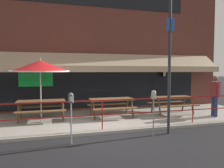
% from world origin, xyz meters
% --- Properties ---
extents(ground_plane, '(120.00, 120.00, 0.00)m').
position_xyz_m(ground_plane, '(0.00, 0.00, 0.00)').
color(ground_plane, black).
extents(patio_deck, '(15.00, 4.00, 0.10)m').
position_xyz_m(patio_deck, '(0.00, 2.00, 0.05)').
color(patio_deck, '#9E998E').
rests_on(patio_deck, ground).
extents(restaurant_building, '(15.00, 1.60, 8.29)m').
position_xyz_m(restaurant_building, '(0.00, 4.23, 4.11)').
color(restaurant_building, brown).
rests_on(restaurant_building, ground).
extents(patio_railing, '(13.84, 0.04, 0.97)m').
position_xyz_m(patio_railing, '(0.00, 0.30, 0.80)').
color(patio_railing, maroon).
rests_on(patio_railing, patio_deck).
extents(picnic_table_left, '(1.80, 1.42, 0.76)m').
position_xyz_m(picnic_table_left, '(-1.97, 2.23, 0.71)').
color(picnic_table_left, brown).
rests_on(picnic_table_left, patio_deck).
extents(picnic_table_centre, '(1.80, 1.42, 0.76)m').
position_xyz_m(picnic_table_centre, '(0.81, 2.07, 0.71)').
color(picnic_table_centre, brown).
rests_on(picnic_table_centre, patio_deck).
extents(picnic_table_right, '(1.80, 1.42, 0.76)m').
position_xyz_m(picnic_table_right, '(3.59, 1.96, 0.71)').
color(picnic_table_right, brown).
rests_on(picnic_table_right, patio_deck).
extents(patio_umbrella_left, '(2.14, 2.14, 2.38)m').
position_xyz_m(patio_umbrella_left, '(-1.97, 1.93, 2.18)').
color(patio_umbrella_left, '#B7B2A8').
rests_on(patio_umbrella_left, patio_deck).
extents(pedestrian_walking, '(0.31, 0.61, 1.71)m').
position_xyz_m(pedestrian_walking, '(5.01, 1.00, 1.06)').
color(pedestrian_walking, navy).
rests_on(pedestrian_walking, patio_deck).
extents(parking_meter_near, '(0.15, 0.16, 1.42)m').
position_xyz_m(parking_meter_near, '(-1.09, -0.61, 1.15)').
color(parking_meter_near, gray).
rests_on(parking_meter_near, ground).
extents(parking_meter_far, '(0.15, 0.16, 1.42)m').
position_xyz_m(parking_meter_far, '(1.42, -0.53, 1.15)').
color(parking_meter_far, gray).
rests_on(parking_meter_far, ground).
extents(street_sign_pole, '(0.28, 0.09, 4.79)m').
position_xyz_m(street_sign_pole, '(2.00, -0.45, 2.45)').
color(street_sign_pole, '#2D2D33').
rests_on(street_sign_pole, ground).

